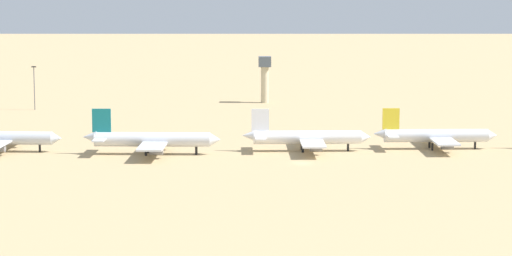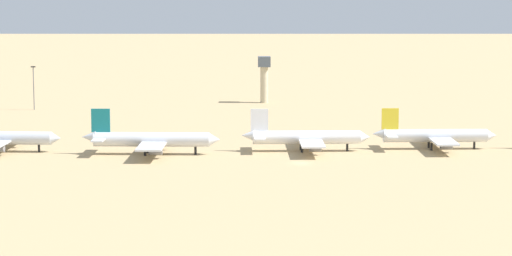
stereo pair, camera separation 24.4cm
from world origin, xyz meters
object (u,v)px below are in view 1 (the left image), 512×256
Objects in this scene: parked_jet_teal_3 at (154,139)px; parked_jet_yellow_5 at (438,136)px; parked_jet_navy_2 at (2,138)px; parked_jet_white_4 at (309,137)px; light_pole_west at (37,85)px; control_tower at (268,75)px.

parked_jet_teal_3 reaches higher than parked_jet_yellow_5.
parked_jet_navy_2 is 90.97m from parked_jet_white_4.
parked_jet_navy_2 reaches higher than parked_jet_yellow_5.
parked_jet_teal_3 is at bearing -174.59° from parked_jet_yellow_5.
control_tower is at bearing 15.24° from light_pole_west.
parked_jet_yellow_5 is at bearing 4.77° from parked_jet_white_4.
parked_jet_navy_2 is 103.06m from light_pole_west.
parked_jet_teal_3 is at bearing -104.51° from control_tower.
parked_jet_teal_3 reaches higher than parked_jet_white_4.
parked_jet_white_4 is 2.24× the size of light_pole_west.
parked_jet_navy_2 is at bearing -84.38° from light_pole_west.
light_pole_west is at bearing 143.75° from parked_jet_yellow_5.
parked_jet_teal_3 is 84.76m from parked_jet_yellow_5.
light_pole_west is at bearing -164.76° from control_tower.
parked_jet_teal_3 is 2.12× the size of control_tower.
parked_jet_white_4 is (90.97, 0.62, 0.06)m from parked_jet_navy_2.
parked_jet_yellow_5 is 1.96× the size of control_tower.
light_pole_west reaches higher than parked_jet_navy_2.
light_pole_west reaches higher than parked_jet_teal_3.
light_pole_west reaches higher than parked_jet_white_4.
parked_jet_yellow_5 is 170.67m from light_pole_west.
control_tower is at bearing 110.95° from parked_jet_yellow_5.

